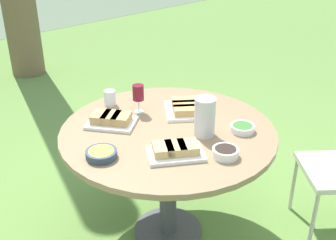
{
  "coord_description": "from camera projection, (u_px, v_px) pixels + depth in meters",
  "views": [
    {
      "loc": [
        -1.46,
        -1.63,
        1.96
      ],
      "look_at": [
        0.0,
        0.0,
        0.84
      ],
      "focal_mm": 45.0,
      "sensor_mm": 36.0,
      "label": 1
    }
  ],
  "objects": [
    {
      "name": "bowl_salad",
      "position": [
        242.0,
        128.0,
        2.45
      ],
      "size": [
        0.14,
        0.14,
        0.04
      ],
      "color": "white",
      "rests_on": "dining_table"
    },
    {
      "name": "ground_plane",
      "position": [
        168.0,
        231.0,
        2.84
      ],
      "size": [
        40.0,
        40.0,
        0.0
      ],
      "primitive_type": "plane",
      "color": "#668E42"
    },
    {
      "name": "platter_bread_main",
      "position": [
        186.0,
        108.0,
        2.67
      ],
      "size": [
        0.37,
        0.38,
        0.06
      ],
      "color": "white",
      "rests_on": "dining_table"
    },
    {
      "name": "bowl_olives",
      "position": [
        225.0,
        152.0,
        2.2
      ],
      "size": [
        0.14,
        0.14,
        0.05
      ],
      "color": "white",
      "rests_on": "dining_table"
    },
    {
      "name": "wine_glass",
      "position": [
        138.0,
        93.0,
        2.63
      ],
      "size": [
        0.07,
        0.07,
        0.18
      ],
      "color": "silver",
      "rests_on": "dining_table"
    },
    {
      "name": "bowl_fries",
      "position": [
        101.0,
        154.0,
        2.19
      ],
      "size": [
        0.17,
        0.17,
        0.04
      ],
      "color": "#334256",
      "rests_on": "dining_table"
    },
    {
      "name": "platter_sandwich_side",
      "position": [
        111.0,
        120.0,
        2.52
      ],
      "size": [
        0.34,
        0.35,
        0.07
      ],
      "color": "white",
      "rests_on": "dining_table"
    },
    {
      "name": "water_pitcher",
      "position": [
        205.0,
        117.0,
        2.37
      ],
      "size": [
        0.13,
        0.12,
        0.23
      ],
      "color": "silver",
      "rests_on": "dining_table"
    },
    {
      "name": "platter_charcuterie",
      "position": [
        176.0,
        150.0,
        2.21
      ],
      "size": [
        0.35,
        0.32,
        0.07
      ],
      "color": "white",
      "rests_on": "dining_table"
    },
    {
      "name": "dining_table",
      "position": [
        168.0,
        144.0,
        2.53
      ],
      "size": [
        1.28,
        1.28,
        0.78
      ],
      "color": "#4C4C51",
      "rests_on": "ground_plane"
    },
    {
      "name": "cup_water_near",
      "position": [
        110.0,
        98.0,
        2.76
      ],
      "size": [
        0.08,
        0.08,
        0.1
      ],
      "color": "silver",
      "rests_on": "dining_table"
    }
  ]
}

